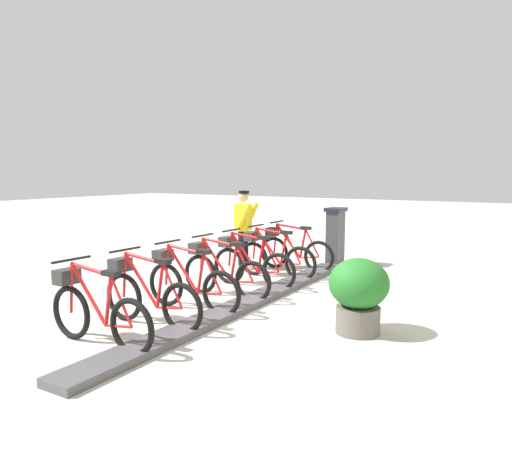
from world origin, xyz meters
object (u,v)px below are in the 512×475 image
Objects in this scene: bike_docked_3 at (222,272)px; worker_near_rack at (244,226)px; bike_docked_4 at (189,282)px; bike_docked_5 at (147,295)px; bike_docked_6 at (95,311)px; planter_bush at (359,292)px; bike_docked_2 at (250,263)px; bike_docked_1 at (273,256)px; bike_docked_0 at (293,250)px; payment_kiosk at (335,236)px.

worker_near_rack reaches higher than bike_docked_3.
bike_docked_4 is (0.00, 0.86, 0.00)m from bike_docked_3.
bike_docked_5 is 0.86m from bike_docked_6.
planter_bush is at bearing -141.04° from bike_docked_6.
bike_docked_6 is 1.04× the size of worker_near_rack.
bike_docked_1 is at bearing -90.00° from bike_docked_2.
bike_docked_0 and bike_docked_3 have the same top height.
bike_docked_0 is at bearing -90.00° from bike_docked_4.
bike_docked_0 is 1.00× the size of bike_docked_5.
bike_docked_3 is 1.73m from bike_docked_5.
bike_docked_5 is (0.00, 2.59, 0.00)m from bike_docked_2.
bike_docked_5 is 1.04× the size of worker_near_rack.
bike_docked_3 is 1.00× the size of bike_docked_5.
bike_docked_4 is 2.52m from planter_bush.
bike_docked_3 and bike_docked_5 have the same top height.
bike_docked_0 is 1.73m from bike_docked_2.
payment_kiosk reaches higher than bike_docked_0.
bike_docked_5 is at bearing 90.00° from bike_docked_3.
bike_docked_2 is 1.00× the size of bike_docked_4.
worker_near_rack reaches higher than bike_docked_1.
bike_docked_5 is at bearing 90.00° from bike_docked_4.
bike_docked_5 is 1.00× the size of bike_docked_6.
bike_docked_2 is (0.00, 1.73, 0.00)m from bike_docked_0.
bike_docked_5 is (0.00, 4.32, 0.00)m from bike_docked_0.
worker_near_rack is at bearing -78.51° from bike_docked_6.
bike_docked_4 is (0.00, 2.59, 0.00)m from bike_docked_1.
bike_docked_0 is at bearing -51.62° from planter_bush.
payment_kiosk is 1.12m from bike_docked_0.
bike_docked_5 is 2.76m from planter_bush.
bike_docked_6 reaches higher than planter_bush.
worker_near_rack is 4.46m from planter_bush.
bike_docked_0 is at bearing -90.00° from bike_docked_3.
bike_docked_1 is 1.04× the size of worker_near_rack.
worker_near_rack reaches higher than bike_docked_6.
bike_docked_3 is (0.57, 3.52, -0.24)m from payment_kiosk.
worker_near_rack is (0.97, -2.20, 0.48)m from bike_docked_3.
bike_docked_4 is 1.00× the size of bike_docked_6.
bike_docked_1 and bike_docked_4 have the same top height.
bike_docked_1 is (0.00, 0.86, 0.00)m from bike_docked_0.
bike_docked_0 is 1.00× the size of bike_docked_6.
bike_docked_4 is 1.77× the size of planter_bush.
bike_docked_1 is at bearing -90.00° from bike_docked_4.
planter_bush is (-2.50, -1.16, 0.11)m from bike_docked_5.
bike_docked_6 is (0.00, 1.73, 0.00)m from bike_docked_4.
bike_docked_2 is 0.86m from bike_docked_3.
bike_docked_5 is at bearing -90.00° from bike_docked_6.
bike_docked_4 and bike_docked_6 have the same top height.
worker_near_rack is 1.71× the size of planter_bush.
bike_docked_4 is at bearing -90.00° from bike_docked_6.
bike_docked_6 is (0.00, 4.32, 0.00)m from bike_docked_1.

